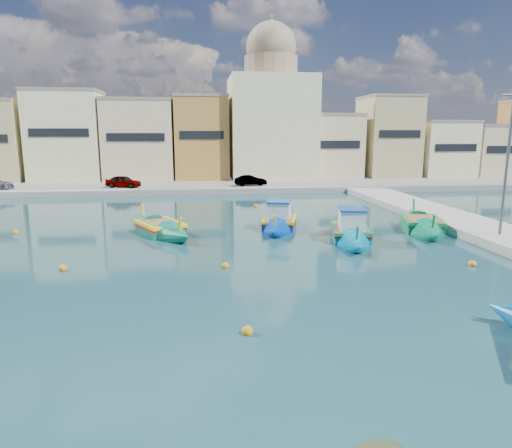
{
  "coord_description": "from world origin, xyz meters",
  "views": [
    {
      "loc": [
        1.21,
        -16.64,
        5.93
      ],
      "look_at": [
        4.0,
        6.0,
        1.4
      ],
      "focal_mm": 32.0,
      "sensor_mm": 36.0,
      "label": 1
    }
  ],
  "objects_px": {
    "luzzu_green": "(160,229)",
    "luzzu_turquoise_cabin": "(350,233)",
    "church_block": "(271,113)",
    "quay_street_lamp": "(506,164)",
    "luzzu_cyan_mid": "(422,225)",
    "luzzu_blue_cabin": "(280,223)"
  },
  "relations": [
    {
      "from": "church_block",
      "to": "luzzu_cyan_mid",
      "type": "relative_size",
      "value": 2.09
    },
    {
      "from": "luzzu_blue_cabin",
      "to": "luzzu_cyan_mid",
      "type": "height_order",
      "value": "luzzu_blue_cabin"
    },
    {
      "from": "luzzu_blue_cabin",
      "to": "luzzu_cyan_mid",
      "type": "xyz_separation_m",
      "value": [
        8.79,
        -1.56,
        -0.06
      ]
    },
    {
      "from": "quay_street_lamp",
      "to": "luzzu_cyan_mid",
      "type": "height_order",
      "value": "quay_street_lamp"
    },
    {
      "from": "quay_street_lamp",
      "to": "luzzu_cyan_mid",
      "type": "relative_size",
      "value": 0.88
    },
    {
      "from": "luzzu_turquoise_cabin",
      "to": "luzzu_cyan_mid",
      "type": "height_order",
      "value": "luzzu_turquoise_cabin"
    },
    {
      "from": "luzzu_turquoise_cabin",
      "to": "luzzu_blue_cabin",
      "type": "height_order",
      "value": "luzzu_turquoise_cabin"
    },
    {
      "from": "luzzu_turquoise_cabin",
      "to": "luzzu_blue_cabin",
      "type": "distance_m",
      "value": 4.96
    },
    {
      "from": "church_block",
      "to": "luzzu_green",
      "type": "height_order",
      "value": "church_block"
    },
    {
      "from": "luzzu_green",
      "to": "luzzu_turquoise_cabin",
      "type": "bearing_deg",
      "value": -14.15
    },
    {
      "from": "quay_street_lamp",
      "to": "luzzu_blue_cabin",
      "type": "bearing_deg",
      "value": 153.73
    },
    {
      "from": "quay_street_lamp",
      "to": "luzzu_turquoise_cabin",
      "type": "distance_m",
      "value": 8.95
    },
    {
      "from": "church_block",
      "to": "luzzu_cyan_mid",
      "type": "distance_m",
      "value": 31.5
    },
    {
      "from": "luzzu_cyan_mid",
      "to": "church_block",
      "type": "bearing_deg",
      "value": 99.46
    },
    {
      "from": "quay_street_lamp",
      "to": "luzzu_green",
      "type": "height_order",
      "value": "quay_street_lamp"
    },
    {
      "from": "luzzu_cyan_mid",
      "to": "luzzu_green",
      "type": "distance_m",
      "value": 16.25
    },
    {
      "from": "quay_street_lamp",
      "to": "luzzu_cyan_mid",
      "type": "xyz_separation_m",
      "value": [
        -2.44,
        3.99,
        -4.06
      ]
    },
    {
      "from": "church_block",
      "to": "quay_street_lamp",
      "type": "xyz_separation_m",
      "value": [
        7.44,
        -34.0,
        -4.07
      ]
    },
    {
      "from": "church_block",
      "to": "luzzu_green",
      "type": "xyz_separation_m",
      "value": [
        -11.24,
        -29.24,
        -8.14
      ]
    },
    {
      "from": "luzzu_turquoise_cabin",
      "to": "church_block",
      "type": "bearing_deg",
      "value": 89.45
    },
    {
      "from": "quay_street_lamp",
      "to": "luzzu_cyan_mid",
      "type": "bearing_deg",
      "value": 121.52
    },
    {
      "from": "luzzu_cyan_mid",
      "to": "luzzu_green",
      "type": "height_order",
      "value": "luzzu_cyan_mid"
    }
  ]
}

